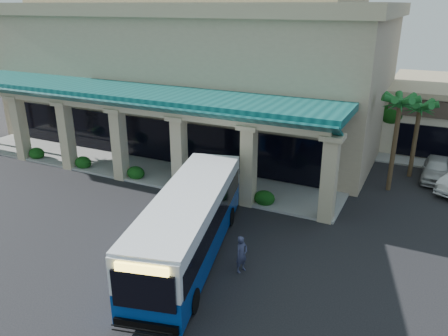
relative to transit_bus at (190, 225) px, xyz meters
The scene contains 9 objects.
ground 2.28m from the transit_bus, 142.59° to the left, with size 110.00×110.00×0.00m, color black.
main_building 19.81m from the transit_bus, 118.70° to the left, with size 30.80×14.80×11.35m, color tan, non-canonical shape.
arcade 12.21m from the transit_bus, 140.04° to the left, with size 30.00×6.20×5.70m, color #0C494B, non-canonical shape.
palm_0 14.10m from the transit_bus, 59.06° to the left, with size 2.40×2.40×6.60m, color #185D23, non-canonical shape.
palm_1 17.14m from the transit_bus, 61.36° to the left, with size 2.40×2.40×5.80m, color #185D23, non-canonical shape.
broadleaf_tree 20.95m from the transit_bus, 72.80° to the left, with size 2.60×2.60×4.81m, color #0D3A0D, non-canonical shape.
transit_bus is the anchor object (origin of this frame).
pedestrian 2.68m from the transit_bus, ahead, with size 0.61×0.40×1.66m, color #373A56.
car_silver 18.02m from the transit_bus, 57.15° to the left, with size 1.72×4.28×1.46m, color #B9B9B9.
Camera 1 is at (10.27, -15.84, 10.83)m, focal length 35.00 mm.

